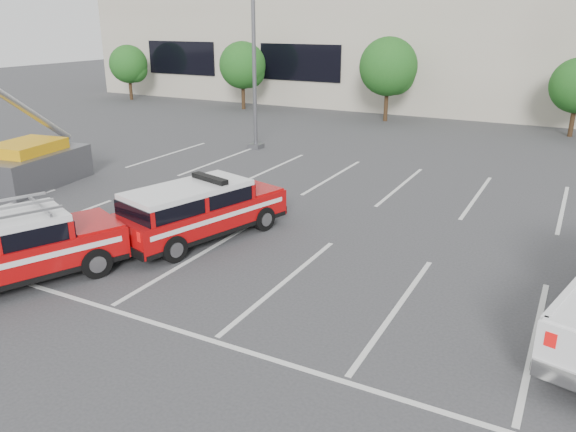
% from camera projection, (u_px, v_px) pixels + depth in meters
% --- Properties ---
extents(ground, '(120.00, 120.00, 0.00)m').
position_uv_depth(ground, '(284.00, 282.00, 13.03)').
color(ground, '#353538').
rests_on(ground, ground).
extents(stall_markings, '(23.00, 15.00, 0.01)m').
position_uv_depth(stall_markings, '(355.00, 223.00, 16.77)').
color(stall_markings, silver).
rests_on(stall_markings, ground).
extents(convention_building, '(60.00, 16.99, 13.20)m').
position_uv_depth(convention_building, '(510.00, 35.00, 37.91)').
color(convention_building, beige).
rests_on(convention_building, ground).
extents(tree_far_left, '(2.77, 2.77, 3.99)m').
position_uv_depth(tree_far_left, '(130.00, 65.00, 41.58)').
color(tree_far_left, '#3F2B19').
rests_on(tree_far_left, ground).
extents(tree_left, '(3.07, 3.07, 4.42)m').
position_uv_depth(tree_left, '(244.00, 67.00, 37.06)').
color(tree_left, '#3F2B19').
rests_on(tree_left, ground).
extents(tree_mid_left, '(3.37, 3.37, 4.85)m').
position_uv_depth(tree_mid_left, '(390.00, 69.00, 32.55)').
color(tree_mid_left, '#3F2B19').
rests_on(tree_mid_left, ground).
extents(light_pole_left, '(0.90, 0.60, 10.24)m').
position_uv_depth(light_pole_left, '(254.00, 33.00, 24.84)').
color(light_pole_left, '#59595E').
rests_on(light_pole_left, ground).
extents(fire_chief_suv, '(3.04, 5.16, 1.71)m').
position_uv_depth(fire_chief_suv, '(200.00, 214.00, 15.43)').
color(fire_chief_suv, '#A20709').
rests_on(fire_chief_suv, ground).
extents(ladder_suv, '(3.57, 5.04, 1.85)m').
position_uv_depth(ladder_suv, '(11.00, 254.00, 12.75)').
color(ladder_suv, '#A20709').
rests_on(ladder_suv, ground).
extents(utility_rig, '(3.69, 4.58, 3.62)m').
position_uv_depth(utility_rig, '(24.00, 166.00, 20.41)').
color(utility_rig, '#59595E').
rests_on(utility_rig, ground).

